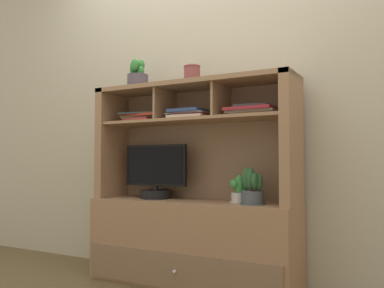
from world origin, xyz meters
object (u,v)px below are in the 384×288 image
(potted_orchid, at_px, (239,190))
(potted_succulent, at_px, (137,77))
(magazine_stack_right, at_px, (190,114))
(magazine_stack_centre, at_px, (143,117))
(magazine_stack_left, at_px, (252,110))
(potted_fern, at_px, (253,188))
(ceramic_vase, at_px, (192,74))
(tv_monitor, at_px, (156,176))
(media_console, at_px, (192,220))

(potted_orchid, distance_m, potted_succulent, 1.11)
(potted_orchid, xyz_separation_m, magazine_stack_right, (-0.34, -0.03, 0.49))
(magazine_stack_right, xyz_separation_m, potted_succulent, (-0.44, 0.03, 0.30))
(magazine_stack_centre, distance_m, potted_succulent, 0.30)
(magazine_stack_left, xyz_separation_m, magazine_stack_centre, (-0.81, -0.01, -0.00))
(potted_fern, height_order, magazine_stack_centre, magazine_stack_centre)
(potted_fern, xyz_separation_m, ceramic_vase, (-0.44, 0.04, 0.74))
(potted_fern, bearing_deg, magazine_stack_centre, 177.27)
(tv_monitor, xyz_separation_m, ceramic_vase, (0.29, -0.01, 0.68))
(magazine_stack_centre, relative_size, potted_succulent, 1.55)
(magazine_stack_right, bearing_deg, potted_fern, -3.55)
(magazine_stack_right, bearing_deg, magazine_stack_centre, 178.24)
(magazine_stack_centre, xyz_separation_m, potted_succulent, (-0.06, 0.02, 0.29))
(tv_monitor, height_order, ceramic_vase, ceramic_vase)
(potted_succulent, bearing_deg, potted_fern, -3.53)
(tv_monitor, height_order, potted_fern, tv_monitor)
(potted_succulent, distance_m, ceramic_vase, 0.45)
(magazine_stack_left, distance_m, ceramic_vase, 0.50)
(potted_orchid, xyz_separation_m, magazine_stack_left, (0.09, -0.01, 0.49))
(potted_fern, height_order, potted_succulent, potted_succulent)
(magazine_stack_left, height_order, ceramic_vase, ceramic_vase)
(magazine_stack_left, bearing_deg, magazine_stack_right, -177.77)
(media_console, bearing_deg, magazine_stack_left, -0.91)
(potted_fern, relative_size, potted_succulent, 1.01)
(potted_orchid, height_order, potted_fern, potted_fern)
(media_console, height_order, potted_fern, media_console)
(magazine_stack_centre, bearing_deg, tv_monitor, 8.48)
(potted_orchid, bearing_deg, media_console, -178.59)
(tv_monitor, relative_size, potted_orchid, 2.78)
(potted_fern, relative_size, magazine_stack_centre, 0.65)
(tv_monitor, distance_m, potted_orchid, 0.63)
(tv_monitor, distance_m, potted_succulent, 0.72)
(potted_fern, bearing_deg, magazine_stack_left, 113.24)
(potted_fern, distance_m, magazine_stack_left, 0.47)
(tv_monitor, height_order, magazine_stack_right, magazine_stack_right)
(potted_orchid, bearing_deg, magazine_stack_left, -9.15)
(media_console, distance_m, tv_monitor, 0.41)
(potted_orchid, relative_size, magazine_stack_right, 0.57)
(media_console, relative_size, ceramic_vase, 11.72)
(magazine_stack_centre, relative_size, magazine_stack_right, 1.11)
(media_console, bearing_deg, tv_monitor, 179.46)
(magazine_stack_left, distance_m, magazine_stack_centre, 0.81)
(magazine_stack_left, xyz_separation_m, ceramic_vase, (-0.42, -0.00, 0.27))
(media_console, relative_size, potted_succulent, 6.39)
(potted_fern, bearing_deg, potted_orchid, 151.83)
(potted_orchid, xyz_separation_m, potted_succulent, (-0.78, -0.00, 0.78))
(potted_fern, xyz_separation_m, potted_succulent, (-0.89, 0.06, 0.76))
(tv_monitor, height_order, magazine_stack_left, magazine_stack_left)
(magazine_stack_left, bearing_deg, potted_fern, -66.76)
(magazine_stack_right, bearing_deg, potted_orchid, 5.33)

